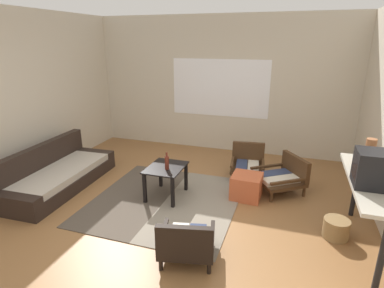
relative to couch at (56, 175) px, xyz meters
The scene contains 15 objects.
ground_plane 2.04m from the couch, 11.78° to the right, with size 7.80×7.80×0.00m, color olive.
far_wall_with_window 3.50m from the couch, 53.08° to the left, with size 5.60×0.13×2.70m.
side_wall_left 1.34m from the couch, behind, with size 0.12×6.60×2.70m, color beige.
area_rug 1.83m from the couch, ahead, with size 2.03×2.12×0.01m.
couch is the anchor object (origin of this frame).
coffee_table 1.80m from the couch, ahead, with size 0.51×0.63×0.47m.
armchair_by_window 3.12m from the couch, 26.46° to the left, with size 0.61×0.61×0.54m.
armchair_striped_foreground 2.73m from the couch, 22.00° to the right, with size 0.68×0.68×0.52m.
armchair_corner 3.53m from the couch, 16.23° to the left, with size 0.89×0.89×0.54m.
ottoman_orange 2.96m from the couch, 11.31° to the left, with size 0.42×0.42×0.36m, color #BC5633.
console_shelf 4.35m from the couch, ahead, with size 0.47×1.57×0.84m.
crt_television 4.40m from the couch, ahead, with size 0.46×0.34×0.36m.
clay_vase 4.38m from the couch, ahead, with size 0.24×0.24×0.34m.
glass_bottle 1.87m from the couch, ahead, with size 0.06×0.06×0.25m.
wicker_basket 4.06m from the couch, ahead, with size 0.30×0.30×0.23m, color olive.
Camera 1 is at (1.47, -3.21, 2.22)m, focal length 29.32 mm.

